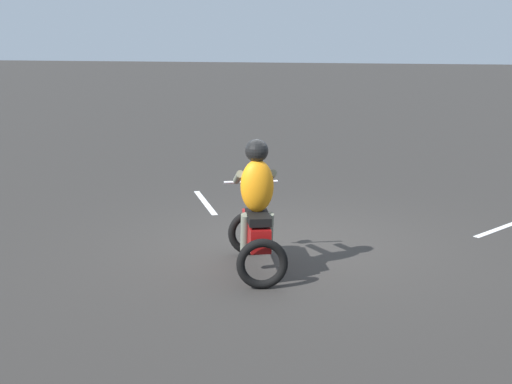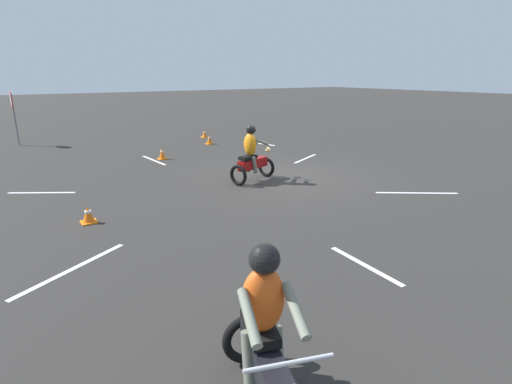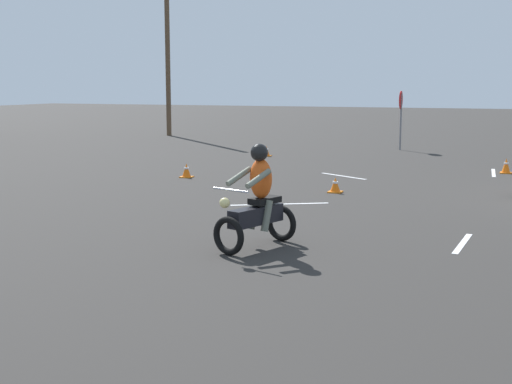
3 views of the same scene
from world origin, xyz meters
name	(u,v)px [view 3 (image 3 of 3)]	position (x,y,z in m)	size (l,w,h in m)	color
motorcycle_rider_background	(257,203)	(-6.78, 5.64, 0.73)	(1.55, 1.04, 1.66)	black
stop_sign	(401,108)	(10.92, 6.48, 1.63)	(0.70, 0.08, 2.30)	slate
traffic_cone_mid_center	(506,166)	(4.66, 2.30, 0.21)	(0.32, 0.32, 0.44)	orange
traffic_cone_mid_left	(186,171)	(0.46, 10.56, 0.19)	(0.32, 0.32, 0.39)	orange
traffic_cone_far_right	(335,185)	(-0.72, 5.98, 0.17)	(0.32, 0.32, 0.36)	orange
traffic_cone_far_center	(266,151)	(6.74, 10.52, 0.18)	(0.32, 0.32, 0.37)	orange
lane_stripe_e	(494,173)	(4.64, 2.64, 0.00)	(0.10, 1.97, 0.01)	silver
lane_stripe_ne	(343,176)	(2.31, 6.55, 0.00)	(0.10, 1.76, 0.01)	silver
lane_stripe_nw	(280,204)	(-2.79, 6.67, 0.00)	(0.10, 2.16, 0.01)	silver
lane_stripe_w	(463,243)	(-5.31, 2.60, 0.00)	(0.10, 1.59, 0.01)	silver
utility_pole_near	(168,48)	(14.54, 18.63, 4.30)	(0.24, 0.24, 8.60)	brown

